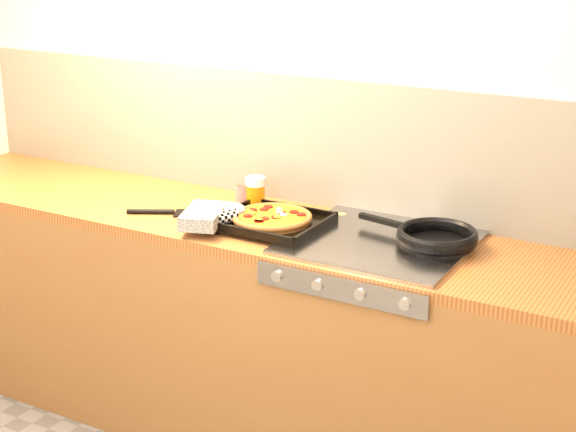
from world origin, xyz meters
The scene contains 9 objects.
room_shell centered at (0.00, 1.39, 1.15)m, with size 3.20×3.20×3.20m.
counter_run centered at (0.00, 1.10, 0.45)m, with size 3.20×0.62×0.90m.
stovetop centered at (0.45, 1.10, 0.91)m, with size 0.60×0.56×0.02m, color #96969B.
pizza_on_tray centered at (-0.01, 1.03, 0.94)m, with size 0.49×0.42×0.06m.
frying_pan centered at (0.63, 1.15, 0.94)m, with size 0.48×0.32×0.05m.
tomato_can centered at (-0.17, 1.22, 0.95)m, with size 0.09×0.09×0.10m.
juice_glass centered at (-0.12, 1.22, 0.97)m, with size 0.10×0.10×0.13m.
wooden_spoon centered at (0.12, 1.27, 0.91)m, with size 0.30×0.10×0.02m.
black_spatula centered at (-0.39, 1.00, 0.91)m, with size 0.27×0.18×0.02m.
Camera 1 is at (1.57, -1.52, 1.96)m, focal length 55.00 mm.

